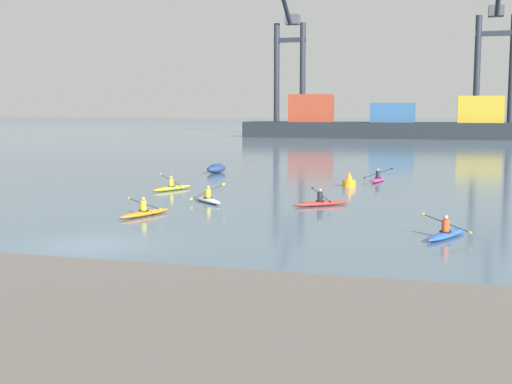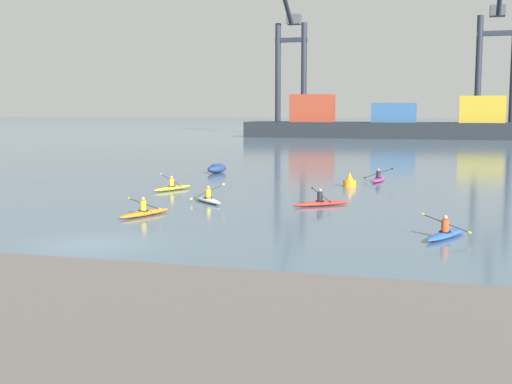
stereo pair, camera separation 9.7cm
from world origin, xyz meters
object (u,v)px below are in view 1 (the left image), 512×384
at_px(channel_buoy, 349,181).
at_px(kayak_orange, 145,212).
at_px(capsized_dinghy, 216,169).
at_px(kayak_red, 321,203).
at_px(container_barge, 392,124).
at_px(kayak_magenta, 378,179).
at_px(kayak_white, 207,199).
at_px(kayak_yellow, 172,187).
at_px(gantry_crane_west_mid, 495,52).
at_px(gantry_crane_west, 289,56).
at_px(kayak_blue, 446,234).

bearing_deg(channel_buoy, kayak_orange, -116.88).
bearing_deg(capsized_dinghy, kayak_red, -54.59).
height_order(container_barge, kayak_magenta, container_barge).
bearing_deg(kayak_orange, kayak_white, 76.97).
bearing_deg(channel_buoy, kayak_yellow, -154.29).
bearing_deg(gantry_crane_west_mid, container_barge, -150.09).
bearing_deg(gantry_crane_west, kayak_yellow, -81.17).
distance_m(gantry_crane_west_mid, kayak_yellow, 100.67).
xyz_separation_m(gantry_crane_west, capsized_dinghy, (14.14, -86.54, -15.88)).
xyz_separation_m(channel_buoy, kayak_yellow, (-10.77, -5.19, -0.19)).
bearing_deg(gantry_crane_west_mid, kayak_blue, -94.10).
xyz_separation_m(capsized_dinghy, channel_buoy, (11.97, -6.99, 0.01)).
relative_size(channel_buoy, kayak_orange, 0.29).
bearing_deg(capsized_dinghy, kayak_blue, -52.96).
relative_size(channel_buoy, kayak_blue, 0.30).
height_order(gantry_crane_west, channel_buoy, gantry_crane_west).
distance_m(kayak_magenta, kayak_white, 16.09).
distance_m(capsized_dinghy, kayak_red, 20.44).
distance_m(capsized_dinghy, kayak_white, 17.83).
bearing_deg(kayak_magenta, kayak_blue, -77.04).
bearing_deg(gantry_crane_west, capsized_dinghy, -80.72).
height_order(container_barge, kayak_orange, container_barge).
bearing_deg(kayak_orange, kayak_yellow, 105.71).
bearing_deg(kayak_blue, kayak_white, 150.35).
height_order(kayak_orange, kayak_white, kayak_white).
relative_size(container_barge, kayak_yellow, 16.22).
distance_m(kayak_magenta, kayak_red, 13.65).
bearing_deg(kayak_yellow, gantry_crane_west, 98.83).
xyz_separation_m(container_barge, kayak_orange, (-4.10, -96.20, -2.43)).
distance_m(gantry_crane_west_mid, kayak_red, 102.94).
relative_size(gantry_crane_west_mid, kayak_yellow, 10.09).
relative_size(kayak_blue, kayak_yellow, 0.99).
bearing_deg(kayak_white, capsized_dinghy, 107.57).
relative_size(container_barge, channel_buoy, 55.00).
distance_m(capsized_dinghy, kayak_orange, 22.88).
bearing_deg(gantry_crane_west_mid, kayak_magenta, -98.28).
xyz_separation_m(kayak_red, kayak_blue, (6.59, -7.76, 0.00)).
relative_size(container_barge, kayak_red, 18.21).
bearing_deg(kayak_yellow, capsized_dinghy, 95.62).
bearing_deg(container_barge, kayak_white, -91.78).
relative_size(kayak_orange, kayak_blue, 1.02).
relative_size(container_barge, kayak_blue, 16.37).
relative_size(capsized_dinghy, kayak_white, 0.95).
distance_m(capsized_dinghy, kayak_blue, 30.60).
bearing_deg(gantry_crane_west_mid, gantry_crane_west, 176.45).
relative_size(gantry_crane_west_mid, kayak_white, 11.83).
bearing_deg(channel_buoy, kayak_magenta, 68.18).
height_order(channel_buoy, kayak_yellow, kayak_yellow).
distance_m(kayak_red, kayak_yellow, 11.55).
bearing_deg(kayak_red, gantry_crane_west, 104.13).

